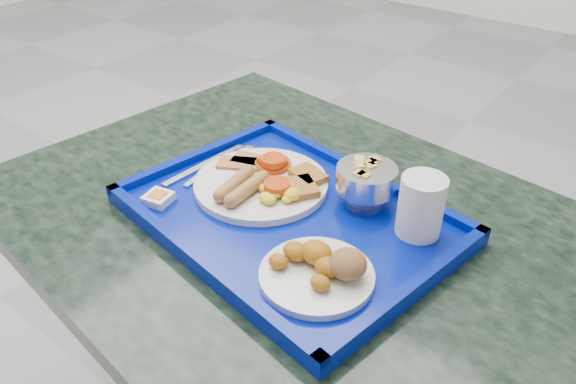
{
  "coord_description": "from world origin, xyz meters",
  "views": [
    {
      "loc": [
        1.45,
        -1.11,
        1.21
      ],
      "look_at": [
        1.02,
        -0.55,
        0.73
      ],
      "focal_mm": 35.0,
      "sensor_mm": 36.0,
      "label": 1
    }
  ],
  "objects_px": {
    "tray": "(288,217)",
    "juice_cup": "(421,204)",
    "table": "(312,307)",
    "fruit_bowl": "(366,179)",
    "main_plate": "(264,182)",
    "bread_plate": "(321,269)"
  },
  "relations": [
    {
      "from": "main_plate",
      "to": "bread_plate",
      "type": "distance_m",
      "value": 0.23
    },
    {
      "from": "table",
      "to": "fruit_bowl",
      "type": "xyz_separation_m",
      "value": [
        0.04,
        0.09,
        0.23
      ]
    },
    {
      "from": "bread_plate",
      "to": "juice_cup",
      "type": "relative_size",
      "value": 1.66
    },
    {
      "from": "main_plate",
      "to": "juice_cup",
      "type": "bearing_deg",
      "value": 10.59
    },
    {
      "from": "table",
      "to": "fruit_bowl",
      "type": "bearing_deg",
      "value": 66.77
    },
    {
      "from": "table",
      "to": "tray",
      "type": "distance_m",
      "value": 0.19
    },
    {
      "from": "table",
      "to": "tray",
      "type": "height_order",
      "value": "tray"
    },
    {
      "from": "bread_plate",
      "to": "main_plate",
      "type": "bearing_deg",
      "value": 148.53
    },
    {
      "from": "bread_plate",
      "to": "fruit_bowl",
      "type": "distance_m",
      "value": 0.2
    },
    {
      "from": "main_plate",
      "to": "table",
      "type": "bearing_deg",
      "value": -8.77
    },
    {
      "from": "bread_plate",
      "to": "fruit_bowl",
      "type": "xyz_separation_m",
      "value": [
        -0.05,
        0.19,
        0.03
      ]
    },
    {
      "from": "juice_cup",
      "to": "table",
      "type": "bearing_deg",
      "value": -154.81
    },
    {
      "from": "tray",
      "to": "fruit_bowl",
      "type": "distance_m",
      "value": 0.14
    },
    {
      "from": "tray",
      "to": "main_plate",
      "type": "height_order",
      "value": "main_plate"
    },
    {
      "from": "main_plate",
      "to": "juice_cup",
      "type": "distance_m",
      "value": 0.26
    },
    {
      "from": "tray",
      "to": "juice_cup",
      "type": "height_order",
      "value": "juice_cup"
    },
    {
      "from": "tray",
      "to": "juice_cup",
      "type": "relative_size",
      "value": 5.83
    },
    {
      "from": "main_plate",
      "to": "fruit_bowl",
      "type": "height_order",
      "value": "fruit_bowl"
    },
    {
      "from": "main_plate",
      "to": "fruit_bowl",
      "type": "xyz_separation_m",
      "value": [
        0.15,
        0.07,
        0.03
      ]
    },
    {
      "from": "table",
      "to": "fruit_bowl",
      "type": "relative_size",
      "value": 12.25
    },
    {
      "from": "table",
      "to": "bread_plate",
      "type": "bearing_deg",
      "value": -51.23
    },
    {
      "from": "tray",
      "to": "fruit_bowl",
      "type": "relative_size",
      "value": 5.68
    }
  ]
}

